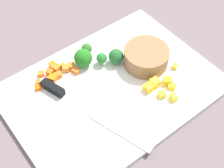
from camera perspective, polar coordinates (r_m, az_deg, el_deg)
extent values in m
plane|color=#6A5B5D|center=(0.74, 0.00, -1.06)|extent=(4.00, 4.00, 0.00)
cube|color=white|center=(0.73, 0.00, -0.78)|extent=(0.47, 0.34, 0.01)
cylinder|color=#946A42|center=(0.77, 6.11, 4.83)|extent=(0.11, 0.11, 0.04)
cube|color=silver|center=(0.66, 1.47, -8.24)|extent=(0.07, 0.15, 0.00)
cube|color=black|center=(0.73, -10.48, -0.72)|extent=(0.03, 0.06, 0.02)
cube|color=orange|center=(0.77, -7.35, 3.12)|extent=(0.02, 0.02, 0.01)
cube|color=orange|center=(0.76, -12.54, 1.77)|extent=(0.02, 0.02, 0.01)
cube|color=orange|center=(0.75, -10.53, 0.98)|extent=(0.02, 0.02, 0.02)
cube|color=orange|center=(0.76, -11.00, 2.03)|extent=(0.02, 0.02, 0.01)
cube|color=orange|center=(0.75, -12.93, 0.33)|extent=(0.01, 0.01, 0.01)
cube|color=orange|center=(0.77, -9.85, 2.79)|extent=(0.02, 0.02, 0.01)
cube|color=orange|center=(0.77, -8.86, 3.32)|extent=(0.01, 0.01, 0.01)
cube|color=orange|center=(0.74, -13.04, -0.67)|extent=(0.01, 0.01, 0.01)
cube|color=orange|center=(0.76, -6.42, 2.32)|extent=(0.02, 0.02, 0.01)
cube|color=orange|center=(0.74, -11.77, -0.07)|extent=(0.02, 0.02, 0.01)
cube|color=orange|center=(0.77, -10.54, 3.30)|extent=(0.02, 0.02, 0.01)
cube|color=orange|center=(0.75, -9.57, 1.58)|extent=(0.02, 0.01, 0.01)
cube|color=orange|center=(0.76, -8.26, 2.78)|extent=(0.02, 0.02, 0.01)
cube|color=yellow|center=(0.74, 10.62, -0.38)|extent=(0.02, 0.02, 0.01)
cube|color=yellow|center=(0.73, 7.62, 0.22)|extent=(0.02, 0.02, 0.02)
cube|color=yellow|center=(0.74, 9.83, 0.51)|extent=(0.03, 0.02, 0.02)
cube|color=yellow|center=(0.72, 8.88, -1.83)|extent=(0.02, 0.02, 0.01)
cube|color=yellow|center=(0.72, 10.89, -2.31)|extent=(0.02, 0.02, 0.02)
cube|color=yellow|center=(0.72, 6.57, -0.63)|extent=(0.02, 0.02, 0.02)
cube|color=yellow|center=(0.78, 11.13, 3.14)|extent=(0.02, 0.02, 0.01)
cylinder|color=#91BF60|center=(0.77, -1.83, 3.95)|extent=(0.01, 0.01, 0.01)
sphere|color=#29792E|center=(0.76, -1.86, 4.62)|extent=(0.03, 0.03, 0.03)
cylinder|color=#80AC63|center=(0.77, 0.71, 4.17)|extent=(0.01, 0.01, 0.01)
sphere|color=#25652C|center=(0.76, 0.73, 4.95)|extent=(0.04, 0.04, 0.04)
cylinder|color=#83AF66|center=(0.79, -4.45, 5.62)|extent=(0.01, 0.01, 0.01)
sphere|color=#38702A|center=(0.78, -4.52, 6.33)|extent=(0.03, 0.03, 0.03)
cylinder|color=#8DBA66|center=(0.77, -5.06, 3.76)|extent=(0.02, 0.02, 0.01)
sphere|color=#21771C|center=(0.76, -5.16, 4.67)|extent=(0.04, 0.04, 0.04)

